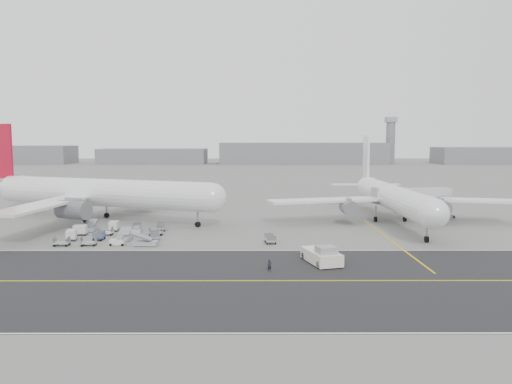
{
  "coord_description": "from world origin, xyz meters",
  "views": [
    {
      "loc": [
        7.86,
        -74.57,
        16.43
      ],
      "look_at": [
        8.08,
        12.0,
        7.22
      ],
      "focal_mm": 35.0,
      "sensor_mm": 36.0,
      "label": 1
    }
  ],
  "objects_px": {
    "airliner_b": "(391,197)",
    "ground_crew_a": "(270,266)",
    "jet_bridge": "(413,197)",
    "pushback_tug": "(322,256)",
    "control_tower": "(390,139)",
    "airliner_a": "(97,192)"
  },
  "relations": [
    {
      "from": "airliner_a",
      "to": "pushback_tug",
      "type": "xyz_separation_m",
      "value": [
        40.9,
        -35.62,
        -4.62
      ]
    },
    {
      "from": "control_tower",
      "to": "ground_crew_a",
      "type": "xyz_separation_m",
      "value": [
        -90.3,
        -278.93,
        -15.48
      ]
    },
    {
      "from": "control_tower",
      "to": "airliner_b",
      "type": "xyz_separation_m",
      "value": [
        -65.04,
        -241.41,
        -11.25
      ]
    },
    {
      "from": "control_tower",
      "to": "airliner_b",
      "type": "height_order",
      "value": "control_tower"
    },
    {
      "from": "jet_bridge",
      "to": "pushback_tug",
      "type": "bearing_deg",
      "value": -130.24
    },
    {
      "from": "airliner_a",
      "to": "ground_crew_a",
      "type": "bearing_deg",
      "value": -118.93
    },
    {
      "from": "airliner_b",
      "to": "ground_crew_a",
      "type": "distance_m",
      "value": 45.43
    },
    {
      "from": "airliner_a",
      "to": "airliner_b",
      "type": "relative_size",
      "value": 1.09
    },
    {
      "from": "airliner_a",
      "to": "pushback_tug",
      "type": "relative_size",
      "value": 5.96
    },
    {
      "from": "ground_crew_a",
      "to": "jet_bridge",
      "type": "bearing_deg",
      "value": 34.83
    },
    {
      "from": "control_tower",
      "to": "jet_bridge",
      "type": "relative_size",
      "value": 1.79
    },
    {
      "from": "airliner_b",
      "to": "pushback_tug",
      "type": "relative_size",
      "value": 5.49
    },
    {
      "from": "pushback_tug",
      "to": "jet_bridge",
      "type": "bearing_deg",
      "value": 41.72
    },
    {
      "from": "control_tower",
      "to": "ground_crew_a",
      "type": "distance_m",
      "value": 293.59
    },
    {
      "from": "control_tower",
      "to": "ground_crew_a",
      "type": "height_order",
      "value": "control_tower"
    },
    {
      "from": "control_tower",
      "to": "pushback_tug",
      "type": "height_order",
      "value": "control_tower"
    },
    {
      "from": "airliner_a",
      "to": "jet_bridge",
      "type": "height_order",
      "value": "airliner_a"
    },
    {
      "from": "airliner_b",
      "to": "jet_bridge",
      "type": "distance_m",
      "value": 7.09
    },
    {
      "from": "jet_bridge",
      "to": "control_tower",
      "type": "bearing_deg",
      "value": 68.13
    },
    {
      "from": "airliner_b",
      "to": "jet_bridge",
      "type": "relative_size",
      "value": 2.89
    },
    {
      "from": "airliner_b",
      "to": "pushback_tug",
      "type": "xyz_separation_m",
      "value": [
        -18.19,
        -33.47,
        -3.94
      ]
    },
    {
      "from": "airliner_a",
      "to": "jet_bridge",
      "type": "xyz_separation_m",
      "value": [
        64.8,
        2.01,
        -1.15
      ]
    }
  ]
}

